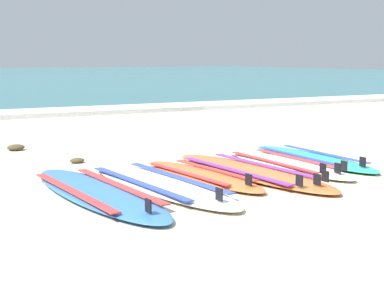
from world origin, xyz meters
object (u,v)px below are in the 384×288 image
at_px(surfboard_2, 201,175).
at_px(surfboard_1, 158,184).
at_px(surfboard_3, 250,171).
at_px(surfboard_5, 312,158).
at_px(surfboard_0, 96,192).
at_px(surfboard_4, 285,163).

bearing_deg(surfboard_2, surfboard_1, -164.60).
height_order(surfboard_3, surfboard_5, same).
xyz_separation_m(surfboard_3, surfboard_5, (1.15, 0.35, -0.00)).
bearing_deg(surfboard_5, surfboard_3, -163.00).
height_order(surfboard_0, surfboard_5, same).
bearing_deg(surfboard_1, surfboard_4, 9.57).
height_order(surfboard_2, surfboard_3, same).
distance_m(surfboard_2, surfboard_5, 1.75).
bearing_deg(surfboard_4, surfboard_5, 15.66).
relative_size(surfboard_4, surfboard_5, 1.02).
bearing_deg(surfboard_2, surfboard_4, 6.74).
height_order(surfboard_0, surfboard_2, same).
height_order(surfboard_3, surfboard_4, same).
distance_m(surfboard_2, surfboard_4, 1.22).
bearing_deg(surfboard_5, surfboard_2, -170.54).
relative_size(surfboard_2, surfboard_5, 0.92).
distance_m(surfboard_0, surfboard_2, 1.25).
xyz_separation_m(surfboard_3, surfboard_4, (0.63, 0.21, 0.00)).
relative_size(surfboard_1, surfboard_2, 1.29).
distance_m(surfboard_0, surfboard_3, 1.82).
distance_m(surfboard_1, surfboard_5, 2.34).
bearing_deg(surfboard_4, surfboard_1, -170.43).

